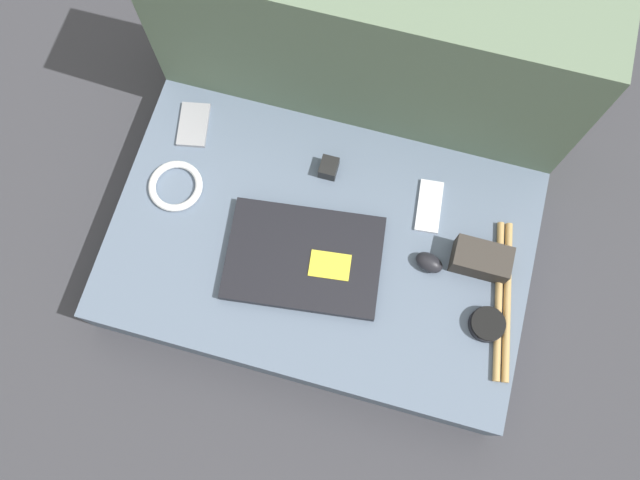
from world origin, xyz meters
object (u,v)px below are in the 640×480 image
object	(u,v)px
laptop	(304,258)
speaker_puck	(487,324)
phone_black	(429,206)
camera_pouch	(481,259)
computer_mouse	(429,263)
phone_silver	(194,125)
charger_brick	(329,168)

from	to	relation	value
laptop	speaker_puck	world-z (taller)	same
phone_black	camera_pouch	bearing A→B (deg)	-42.79
computer_mouse	camera_pouch	distance (m)	0.11
laptop	phone_silver	bearing A→B (deg)	137.03
phone_silver	camera_pouch	xyz separation A→B (m)	(0.73, -0.16, 0.03)
laptop	phone_black	size ratio (longest dim) A/B	2.84
phone_black	camera_pouch	distance (m)	0.17
speaker_puck	laptop	bearing A→B (deg)	174.78
camera_pouch	speaker_puck	bearing A→B (deg)	-71.99
camera_pouch	charger_brick	size ratio (longest dim) A/B	2.64
speaker_puck	phone_silver	bearing A→B (deg)	159.33
speaker_puck	phone_silver	world-z (taller)	speaker_puck
computer_mouse	phone_silver	world-z (taller)	computer_mouse
phone_silver	camera_pouch	bearing A→B (deg)	-23.04
laptop	phone_silver	xyz separation A→B (m)	(-0.35, 0.25, -0.01)
speaker_puck	camera_pouch	distance (m)	0.14
phone_silver	phone_black	world-z (taller)	phone_silver
computer_mouse	phone_silver	bearing A→B (deg)	178.50
laptop	charger_brick	distance (m)	0.22
computer_mouse	camera_pouch	world-z (taller)	camera_pouch
phone_silver	charger_brick	distance (m)	0.35
computer_mouse	camera_pouch	size ratio (longest dim) A/B	0.58
laptop	speaker_puck	size ratio (longest dim) A/B	4.77
computer_mouse	phone_silver	xyz separation A→B (m)	(-0.62, 0.19, -0.01)
speaker_puck	camera_pouch	size ratio (longest dim) A/B	0.62
laptop	charger_brick	bearing A→B (deg)	83.80
phone_silver	charger_brick	size ratio (longest dim) A/B	2.61
camera_pouch	charger_brick	world-z (taller)	camera_pouch
laptop	phone_silver	distance (m)	0.43
speaker_puck	charger_brick	distance (m)	0.50
charger_brick	phone_black	bearing A→B (deg)	-6.04
computer_mouse	phone_silver	size ratio (longest dim) A/B	0.58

